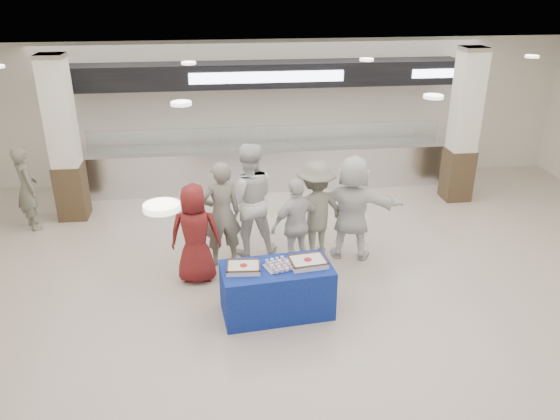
{
  "coord_description": "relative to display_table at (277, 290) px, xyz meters",
  "views": [
    {
      "loc": [
        -1.14,
        -6.27,
        4.56
      ],
      "look_at": [
        -0.16,
        1.6,
        1.07
      ],
      "focal_mm": 35.0,
      "sensor_mm": 36.0,
      "label": 1
    }
  ],
  "objects": [
    {
      "name": "ground",
      "position": [
        0.37,
        -0.35,
        -0.38
      ],
      "size": [
        14.0,
        14.0,
        0.0
      ],
      "primitive_type": "plane",
      "color": "beige",
      "rests_on": "ground"
    },
    {
      "name": "soldier_bg",
      "position": [
        -4.32,
        3.43,
        0.44
      ],
      "size": [
        0.65,
        0.71,
        1.63
      ],
      "primitive_type": "imported",
      "rotation": [
        0.0,
        0.0,
        2.14
      ],
      "color": "slate",
      "rests_on": "ground"
    },
    {
      "name": "civilian_white",
      "position": [
        1.46,
        1.55,
        0.54
      ],
      "size": [
        1.78,
        1.0,
        1.83
      ],
      "primitive_type": "imported",
      "rotation": [
        0.0,
        0.0,
        2.85
      ],
      "color": "white",
      "rests_on": "ground"
    },
    {
      "name": "display_table",
      "position": [
        0.0,
        0.0,
        0.0
      ],
      "size": [
        1.62,
        0.93,
        0.75
      ],
      "primitive_type": "cube",
      "rotation": [
        0.0,
        0.0,
        0.1
      ],
      "color": "navy",
      "rests_on": "ground"
    },
    {
      "name": "civilian_maroon",
      "position": [
        -1.15,
        1.09,
        0.43
      ],
      "size": [
        0.82,
        0.56,
        1.62
      ],
      "primitive_type": "imported",
      "rotation": [
        0.0,
        0.0,
        3.09
      ],
      "color": "maroon",
      "rests_on": "ground"
    },
    {
      "name": "sheet_cake_left",
      "position": [
        -0.46,
        -0.03,
        0.42
      ],
      "size": [
        0.49,
        0.39,
        0.1
      ],
      "color": "white",
      "rests_on": "display_table"
    },
    {
      "name": "soldier_b",
      "position": [
        0.83,
        1.56,
        0.5
      ],
      "size": [
        1.29,
        1.05,
        1.75
      ],
      "primitive_type": "imported",
      "rotation": [
        0.0,
        0.0,
        3.56
      ],
      "color": "slate",
      "rests_on": "ground"
    },
    {
      "name": "chef_tall",
      "position": [
        -0.25,
        1.91,
        0.62
      ],
      "size": [
        1.0,
        0.79,
        1.99
      ],
      "primitive_type": "imported",
      "rotation": [
        0.0,
        0.0,
        3.18
      ],
      "color": "silver",
      "rests_on": "ground"
    },
    {
      "name": "chef_short",
      "position": [
        0.48,
        1.27,
        0.41
      ],
      "size": [
        1.0,
        0.7,
        1.57
      ],
      "primitive_type": "imported",
      "rotation": [
        0.0,
        0.0,
        3.53
      ],
      "color": "silver",
      "rests_on": "ground"
    },
    {
      "name": "cupcake_tray",
      "position": [
        0.04,
        -0.0,
        0.41
      ],
      "size": [
        0.47,
        0.41,
        0.06
      ],
      "color": "#A5A5A9",
      "rests_on": "display_table"
    },
    {
      "name": "column_left",
      "position": [
        -3.63,
        3.85,
        1.15
      ],
      "size": [
        0.55,
        0.55,
        3.2
      ],
      "color": "#3B2C1B",
      "rests_on": "ground"
    },
    {
      "name": "serving_line",
      "position": [
        0.37,
        5.05,
        0.78
      ],
      "size": [
        8.7,
        0.85,
        2.8
      ],
      "color": "silver",
      "rests_on": "ground"
    },
    {
      "name": "column_right",
      "position": [
        4.37,
        3.85,
        1.15
      ],
      "size": [
        0.55,
        0.55,
        3.2
      ],
      "color": "#3B2C1B",
      "rests_on": "ground"
    },
    {
      "name": "soldier_a",
      "position": [
        -0.72,
        1.58,
        0.53
      ],
      "size": [
        0.73,
        0.56,
        1.8
      ],
      "primitive_type": "imported",
      "rotation": [
        0.0,
        0.0,
        3.35
      ],
      "color": "slate",
      "rests_on": "ground"
    },
    {
      "name": "sheet_cake_right",
      "position": [
        0.44,
        0.01,
        0.43
      ],
      "size": [
        0.55,
        0.45,
        0.1
      ],
      "color": "white",
      "rests_on": "display_table"
    }
  ]
}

